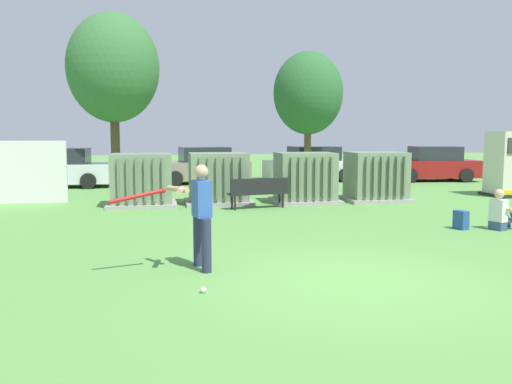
% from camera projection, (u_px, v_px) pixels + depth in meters
% --- Properties ---
extents(ground_plane, '(96.00, 96.00, 0.00)m').
position_uv_depth(ground_plane, '(353.00, 280.00, 8.23)').
color(ground_plane, '#5B9947').
extents(transformer_west, '(2.10, 1.70, 1.62)m').
position_uv_depth(transformer_west, '(142.00, 181.00, 16.44)').
color(transformer_west, '#9E9B93').
rests_on(transformer_west, ground).
extents(transformer_mid_west, '(2.10, 1.70, 1.62)m').
position_uv_depth(transformer_mid_west, '(218.00, 179.00, 16.98)').
color(transformer_mid_west, '#9E9B93').
rests_on(transformer_mid_west, ground).
extents(transformer_mid_east, '(2.10, 1.70, 1.62)m').
position_uv_depth(transformer_mid_east, '(305.00, 178.00, 17.26)').
color(transformer_mid_east, '#9E9B93').
rests_on(transformer_mid_east, ground).
extents(transformer_east, '(2.10, 1.70, 1.62)m').
position_uv_depth(transformer_east, '(376.00, 177.00, 17.70)').
color(transformer_east, '#9E9B93').
rests_on(transformer_east, ground).
extents(generator_enclosure, '(1.60, 1.40, 2.30)m').
position_uv_depth(generator_enclosure, '(511.00, 164.00, 19.05)').
color(generator_enclosure, '#262626').
rests_on(generator_enclosure, ground).
extents(park_bench, '(1.84, 0.72, 0.92)m').
position_uv_depth(park_bench, '(259.00, 191.00, 15.92)').
color(park_bench, black).
rests_on(park_bench, ground).
extents(batter, '(1.61, 0.76, 1.74)m').
position_uv_depth(batter, '(198.00, 211.00, 8.78)').
color(batter, '#282D4C').
rests_on(batter, ground).
extents(sports_ball, '(0.09, 0.09, 0.09)m').
position_uv_depth(sports_ball, '(203.00, 290.00, 7.57)').
color(sports_ball, white).
rests_on(sports_ball, ground).
extents(seated_spectator, '(0.79, 0.64, 0.96)m').
position_uv_depth(seated_spectator, '(501.00, 214.00, 12.49)').
color(seated_spectator, '#384C75').
rests_on(seated_spectator, ground).
extents(backpack, '(0.32, 0.36, 0.44)m').
position_uv_depth(backpack, '(461.00, 220.00, 12.55)').
color(backpack, '#264C8C').
rests_on(backpack, ground).
extents(tree_left, '(3.69, 3.69, 7.05)m').
position_uv_depth(tree_left, '(113.00, 68.00, 21.58)').
color(tree_left, brown).
rests_on(tree_left, ground).
extents(tree_center_left, '(3.01, 3.01, 5.76)m').
position_uv_depth(tree_center_left, '(308.00, 93.00, 23.22)').
color(tree_center_left, brown).
rests_on(tree_center_left, ground).
extents(parked_car_leftmost, '(4.25, 2.02, 1.62)m').
position_uv_depth(parked_car_leftmost, '(60.00, 169.00, 22.16)').
color(parked_car_leftmost, silver).
rests_on(parked_car_leftmost, ground).
extents(parked_car_left_of_center, '(4.38, 2.31, 1.62)m').
position_uv_depth(parked_car_left_of_center, '(202.00, 166.00, 23.90)').
color(parked_car_left_of_center, gray).
rests_on(parked_car_left_of_center, ground).
extents(parked_car_right_of_center, '(4.38, 2.32, 1.62)m').
position_uv_depth(parked_car_right_of_center, '(312.00, 165.00, 24.86)').
color(parked_car_right_of_center, silver).
rests_on(parked_car_right_of_center, ground).
extents(parked_car_rightmost, '(4.36, 2.27, 1.62)m').
position_uv_depth(parked_car_rightmost, '(432.00, 165.00, 25.10)').
color(parked_car_rightmost, maroon).
rests_on(parked_car_rightmost, ground).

